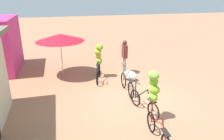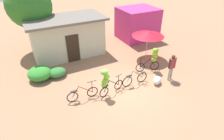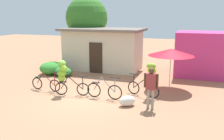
{
  "view_description": "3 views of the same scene",
  "coord_description": "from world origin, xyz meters",
  "views": [
    {
      "loc": [
        -6.88,
        2.78,
        3.97
      ],
      "look_at": [
        0.42,
        0.96,
        1.2
      ],
      "focal_mm": 34.55,
      "sensor_mm": 36.0,
      "label": 1
    },
    {
      "loc": [
        -4.57,
        -7.2,
        6.59
      ],
      "look_at": [
        -0.25,
        1.13,
        0.8
      ],
      "focal_mm": 29.84,
      "sensor_mm": 36.0,
      "label": 2
    },
    {
      "loc": [
        4.56,
        -9.42,
        3.69
      ],
      "look_at": [
        0.86,
        1.12,
        1.14
      ],
      "focal_mm": 38.28,
      "sensor_mm": 36.0,
      "label": 3
    }
  ],
  "objects": [
    {
      "name": "ground_plane",
      "position": [
        0.0,
        0.0,
        0.0
      ],
      "size": [
        60.0,
        60.0,
        0.0
      ],
      "primitive_type": "plane",
      "color": "#A47151"
    },
    {
      "name": "building_low",
      "position": [
        -1.5,
        5.98,
        1.44
      ],
      "size": [
        5.59,
        3.1,
        2.84
      ],
      "color": "beige",
      "rests_on": "ground"
    },
    {
      "name": "shop_pink",
      "position": [
        5.02,
        6.34,
        1.36
      ],
      "size": [
        3.2,
        2.8,
        2.72
      ],
      "primitive_type": "cube",
      "color": "#CE3379",
      "rests_on": "ground"
    },
    {
      "name": "tree_behind_building",
      "position": [
        -3.52,
        7.72,
        3.51
      ],
      "size": [
        3.22,
        3.22,
        5.14
      ],
      "color": "brown",
      "rests_on": "ground"
    },
    {
      "name": "hedge_bush_front_left",
      "position": [
        -4.09,
        3.42,
        0.4
      ],
      "size": [
        1.43,
        1.49,
        0.8
      ],
      "primitive_type": "ellipsoid",
      "color": "#358A2F",
      "rests_on": "ground"
    },
    {
      "name": "hedge_bush_front_right",
      "position": [
        -3.1,
        3.24,
        0.29
      ],
      "size": [
        1.15,
        0.98,
        0.58
      ],
      "primitive_type": "ellipsoid",
      "color": "#387A37",
      "rests_on": "ground"
    },
    {
      "name": "market_umbrella",
      "position": [
        3.44,
        2.72,
        1.9
      ],
      "size": [
        2.29,
        2.29,
        2.08
      ],
      "color": "beige",
      "rests_on": "ground"
    },
    {
      "name": "bicycle_leftmost",
      "position": [
        -2.4,
        0.36,
        0.35
      ],
      "size": [
        1.71,
        0.18,
        1.01
      ],
      "color": "black",
      "rests_on": "ground"
    },
    {
      "name": "bicycle_near_pile",
      "position": [
        -1.13,
        0.05,
        0.98
      ],
      "size": [
        1.63,
        0.54,
        1.67
      ],
      "color": "black",
      "rests_on": "ground"
    },
    {
      "name": "bicycle_center_loaded",
      "position": [
        0.8,
        0.23,
        0.37
      ],
      "size": [
        1.7,
        0.14,
        1.03
      ],
      "color": "black",
      "rests_on": "ground"
    },
    {
      "name": "bicycle_by_shop",
      "position": [
        2.7,
        1.04,
        0.99
      ],
      "size": [
        1.59,
        0.58,
        1.64
      ],
      "color": "black",
      "rests_on": "ground"
    },
    {
      "name": "produce_sack",
      "position": [
        2.05,
        -0.33,
        0.22
      ],
      "size": [
        0.82,
        0.79,
        0.44
      ],
      "primitive_type": "ellipsoid",
      "rotation": [
        0.0,
        0.0,
        0.72
      ],
      "color": "silver",
      "rests_on": "ground"
    },
    {
      "name": "person_vendor",
      "position": [
        3.01,
        -0.34,
        1.04
      ],
      "size": [
        0.58,
        0.22,
        1.69
      ],
      "color": "gray",
      "rests_on": "ground"
    }
  ]
}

